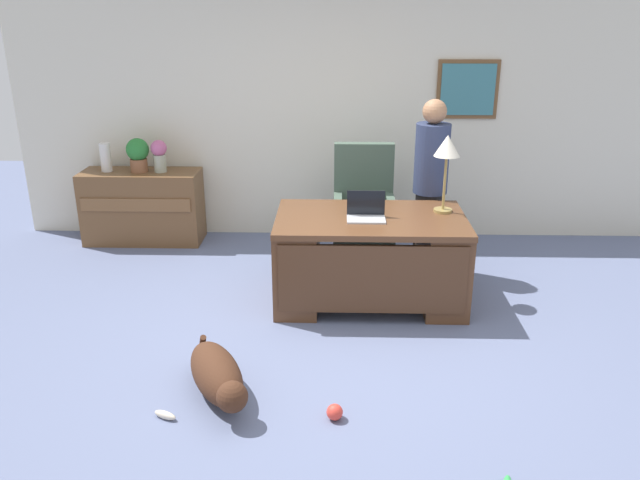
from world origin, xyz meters
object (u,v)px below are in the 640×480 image
at_px(dog_lying, 218,375).
at_px(desk_lamp, 447,151).
at_px(potted_plant, 138,153).
at_px(armchair, 363,211).
at_px(vase_with_flowers, 159,154).
at_px(person_standing, 430,186).
at_px(vase_empty, 106,157).
at_px(dog_toy_plush, 165,415).
at_px(credenza, 143,207).
at_px(laptop, 366,212).
at_px(dog_toy_ball, 335,412).
at_px(desk, 370,257).

distance_m(dog_lying, desk_lamp, 2.65).
bearing_deg(potted_plant, armchair, -10.87).
bearing_deg(dog_lying, vase_with_flowers, 110.63).
bearing_deg(dog_lying, person_standing, 52.75).
xyz_separation_m(person_standing, vase_empty, (-3.35, 0.77, 0.08)).
bearing_deg(person_standing, potted_plant, 165.60).
xyz_separation_m(desk_lamp, dog_toy_plush, (-2.00, -1.92, -1.29)).
relative_size(armchair, vase_empty, 3.85).
height_order(credenza, vase_with_flowers, vase_with_flowers).
distance_m(potted_plant, dog_toy_plush, 3.51).
distance_m(armchair, laptop, 1.08).
bearing_deg(credenza, dog_toy_plush, -71.98).
bearing_deg(vase_empty, desk_lamp, -20.83).
relative_size(credenza, laptop, 3.96).
height_order(vase_with_flowers, vase_empty, vase_with_flowers).
xyz_separation_m(dog_lying, dog_toy_ball, (0.78, -0.24, -0.10)).
distance_m(armchair, vase_empty, 2.81).
distance_m(vase_with_flowers, potted_plant, 0.23).
height_order(desk, dog_toy_ball, desk).
bearing_deg(laptop, credenza, 147.78).
height_order(desk, desk_lamp, desk_lamp).
bearing_deg(dog_toy_plush, desk_lamp, 43.88).
bearing_deg(credenza, desk, -31.34).
relative_size(laptop, dog_toy_plush, 1.98).
bearing_deg(laptop, dog_toy_ball, -98.29).
distance_m(desk, credenza, 2.82).
bearing_deg(dog_lying, vase_empty, 119.80).
relative_size(desk, person_standing, 0.97).
bearing_deg(dog_lying, desk_lamp, 44.27).
relative_size(credenza, desk_lamp, 1.89).
relative_size(credenza, vase_empty, 4.16).
relative_size(credenza, dog_lying, 1.52).
height_order(credenza, vase_empty, vase_empty).
bearing_deg(vase_empty, dog_toy_ball, -52.26).
bearing_deg(armchair, laptop, -91.39).
bearing_deg(dog_lying, armchair, 67.11).
distance_m(dog_toy_ball, dog_toy_plush, 1.08).
bearing_deg(dog_toy_plush, vase_with_flowers, 104.23).
relative_size(dog_toy_ball, dog_toy_plush, 0.65).
bearing_deg(dog_toy_plush, credenza, 108.02).
bearing_deg(vase_empty, vase_with_flowers, 0.00).
xyz_separation_m(laptop, dog_toy_ball, (-0.25, -1.70, -0.78)).
xyz_separation_m(desk, credenza, (-2.41, 1.47, -0.02)).
bearing_deg(desk_lamp, dog_toy_ball, -115.92).
bearing_deg(vase_with_flowers, armchair, -11.99).
height_order(desk, dog_lying, desk).
distance_m(credenza, vase_with_flowers, 0.63).
bearing_deg(desk, credenza, 148.66).
bearing_deg(person_standing, vase_with_flowers, 164.47).
relative_size(person_standing, dog_toy_ball, 15.97).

